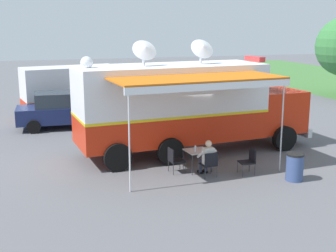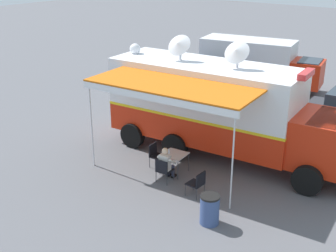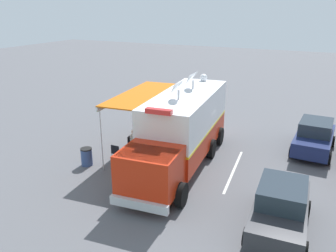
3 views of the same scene
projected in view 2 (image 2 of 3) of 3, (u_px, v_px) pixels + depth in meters
The scene contains 12 objects.
ground_plane at pixel (203, 150), 17.53m from camera, with size 100.00×100.00×0.00m, color #5B5B60.
lot_stripe at pixel (243, 131), 19.33m from camera, with size 0.12×4.80×0.01m, color silver.
command_truck at pixel (221, 107), 16.41m from camera, with size 5.54×9.67×4.53m.
folding_table at pixel (174, 156), 15.47m from camera, with size 0.87×0.87×0.73m.
water_bottle at pixel (169, 152), 15.38m from camera, with size 0.07×0.07×0.22m.
folding_chair_at_table at pixel (163, 169), 14.87m from camera, with size 0.52×0.52×0.87m.
folding_chair_beside_table at pixel (156, 153), 16.01m from camera, with size 0.52×0.52×0.87m.
folding_chair_spare_by_truck at pixel (198, 182), 14.02m from camera, with size 0.50×0.50×0.87m.
seated_responder at pixel (166, 163), 14.96m from camera, with size 0.69×0.59×1.25m.
trash_bin at pixel (210, 209), 12.64m from camera, with size 0.57×0.57×0.91m.
support_truck at pixel (256, 63), 25.18m from camera, with size 3.29×7.06×2.70m.
car_far_corner at pixel (205, 80), 23.75m from camera, with size 2.15×4.27×1.76m.
Camera 2 is at (13.48, 8.60, 7.36)m, focal length 47.14 mm.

